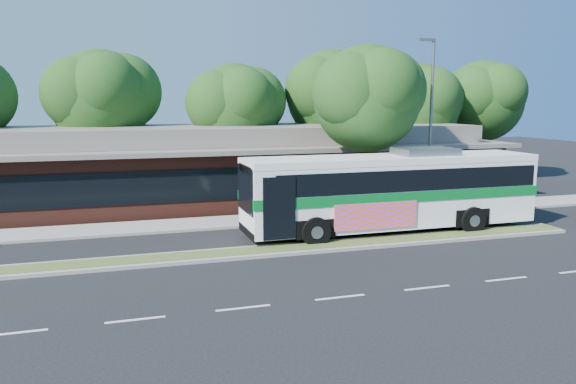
% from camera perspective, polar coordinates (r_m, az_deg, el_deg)
% --- Properties ---
extents(ground, '(120.00, 120.00, 0.00)m').
position_cam_1_polar(ground, '(21.85, 0.26, -6.42)').
color(ground, black).
rests_on(ground, ground).
extents(median_strip, '(26.00, 1.10, 0.15)m').
position_cam_1_polar(median_strip, '(22.38, -0.20, -5.84)').
color(median_strip, '#445624').
rests_on(median_strip, ground).
extents(sidewalk, '(44.00, 2.60, 0.12)m').
position_cam_1_polar(sidewalk, '(27.83, -3.70, -2.90)').
color(sidewalk, gray).
rests_on(sidewalk, ground).
extents(plaza_building, '(33.20, 11.20, 4.45)m').
position_cam_1_polar(plaza_building, '(33.87, -6.35, 2.76)').
color(plaza_building, '#502319').
rests_on(plaza_building, ground).
extents(lamp_post, '(0.93, 0.18, 9.07)m').
position_cam_1_polar(lamp_post, '(30.55, 14.25, 7.07)').
color(lamp_post, slate).
rests_on(lamp_post, ground).
extents(tree_bg_b, '(6.69, 6.00, 9.00)m').
position_cam_1_polar(tree_bg_b, '(36.23, -17.82, 9.16)').
color(tree_bg_b, black).
rests_on(tree_bg_b, ground).
extents(tree_bg_c, '(6.24, 5.60, 8.26)m').
position_cam_1_polar(tree_bg_c, '(36.05, -4.88, 8.69)').
color(tree_bg_c, black).
rests_on(tree_bg_c, ground).
extents(tree_bg_d, '(6.91, 6.20, 9.37)m').
position_cam_1_polar(tree_bg_d, '(39.13, 5.05, 9.93)').
color(tree_bg_d, black).
rests_on(tree_bg_d, ground).
extents(tree_bg_e, '(6.47, 5.80, 8.50)m').
position_cam_1_polar(tree_bg_e, '(40.87, 13.45, 8.73)').
color(tree_bg_e, black).
rests_on(tree_bg_e, ground).
extents(tree_bg_f, '(6.69, 6.00, 8.92)m').
position_cam_1_polar(tree_bg_f, '(45.03, 19.49, 8.88)').
color(tree_bg_f, black).
rests_on(tree_bg_f, ground).
extents(transit_bus, '(13.55, 3.26, 3.79)m').
position_cam_1_polar(transit_bus, '(25.70, 10.57, 0.60)').
color(transit_bus, white).
rests_on(transit_bus, ground).
extents(sidewalk_tree, '(6.03, 5.41, 8.73)m').
position_cam_1_polar(sidewalk_tree, '(29.31, 8.62, 9.61)').
color(sidewalk_tree, black).
rests_on(sidewalk_tree, ground).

